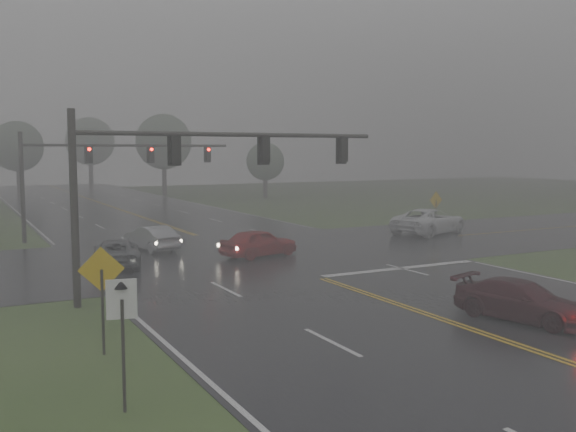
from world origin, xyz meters
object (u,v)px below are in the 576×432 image
car_grey (117,266)px  pickup_white (429,234)px  signal_gantry_far (93,164)px  sedan_red (259,257)px  signal_gantry_near (179,168)px  sedan_maroon (521,321)px  sedan_silver (152,250)px

car_grey → pickup_white: (21.08, 2.32, 0.00)m
signal_gantry_far → sedan_red: bearing=-61.0°
signal_gantry_near → car_grey: bearing=95.3°
pickup_white → signal_gantry_near: signal_gantry_near is taller
sedan_maroon → signal_gantry_near: 13.09m
sedan_red → car_grey: size_ratio=0.92×
signal_gantry_near → sedan_red: bearing=46.4°
car_grey → signal_gantry_far: size_ratio=0.35×
sedan_silver → car_grey: (-2.83, -4.00, 0.00)m
pickup_white → signal_gantry_near: bearing=96.3°
car_grey → pickup_white: bearing=-161.4°
sedan_maroon → signal_gantry_near: bearing=119.0°
pickup_white → car_grey: bearing=76.8°
signal_gantry_far → pickup_white: bearing=-21.8°
sedan_maroon → sedan_red: 15.52m
sedan_red → sedan_silver: bearing=28.9°
sedan_maroon → pickup_white: pickup_white is taller
sedan_silver → signal_gantry_near: 12.71m
sedan_silver → signal_gantry_near: signal_gantry_near is taller
sedan_maroon → sedan_red: bearing=81.8°
sedan_maroon → pickup_white: 21.87m
car_grey → signal_gantry_far: bearing=-83.4°
pickup_white → signal_gantry_near: (-20.38, -9.86, 4.86)m
sedan_red → sedan_silver: size_ratio=1.04×
sedan_maroon → sedan_silver: (-6.48, 20.12, 0.00)m
sedan_maroon → signal_gantry_near: (-8.62, 8.57, 4.86)m
pickup_white → sedan_red: bearing=82.9°
sedan_red → signal_gantry_near: (-6.47, -6.80, 4.86)m
sedan_silver → signal_gantry_far: size_ratio=0.31×
sedan_silver → pickup_white: pickup_white is taller
sedan_maroon → signal_gantry_far: size_ratio=0.34×
sedan_red → sedan_silver: 6.43m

